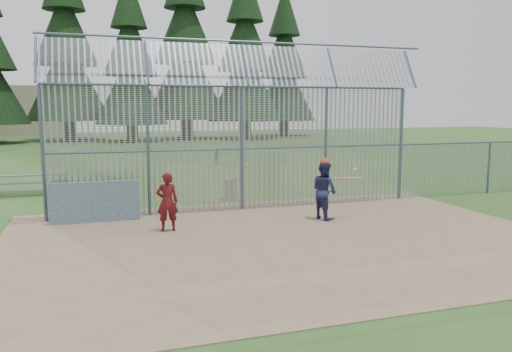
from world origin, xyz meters
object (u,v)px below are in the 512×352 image
object	(u,v)px
trash_can	(230,189)
bleacher	(27,184)
batter	(324,190)
onlooker	(167,202)
dugout_wall	(95,202)

from	to	relation	value
trash_can	bleacher	world-z (taller)	trash_can
batter	onlooker	size ratio (longest dim) A/B	1.08
trash_can	batter	bearing A→B (deg)	-64.92
dugout_wall	bleacher	size ratio (longest dim) A/B	0.83
batter	bleacher	bearing A→B (deg)	34.96
bleacher	onlooker	bearing A→B (deg)	-59.71
dugout_wall	batter	xyz separation A→B (m)	(6.51, -1.61, 0.26)
onlooker	bleacher	bearing A→B (deg)	-56.37
trash_can	bleacher	size ratio (longest dim) A/B	0.27
onlooker	bleacher	distance (m)	8.63
dugout_wall	bleacher	xyz separation A→B (m)	(-2.50, 5.79, -0.21)
batter	onlooker	xyz separation A→B (m)	(-4.66, -0.05, -0.06)
onlooker	dugout_wall	bearing A→B (deg)	-38.57
dugout_wall	onlooker	bearing A→B (deg)	-41.91
batter	trash_can	world-z (taller)	batter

